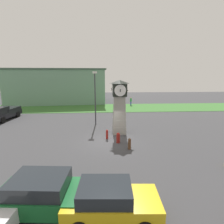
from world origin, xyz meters
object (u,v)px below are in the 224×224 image
at_px(bollard_mid_row, 118,138).
at_px(street_lamp_far_side, 95,94).
at_px(clock_tower, 119,106).
at_px(car_near_tower, 46,193).
at_px(bollard_near_tower, 107,134).
at_px(bollard_far_row, 129,144).
at_px(car_by_building, 110,201).
at_px(pickup_truck, 2,113).
at_px(pedestrian_near_bench, 131,101).

xyz_separation_m(bollard_mid_row, street_lamp_far_side, (-2.15, 5.90, 3.11)).
bearing_deg(clock_tower, car_near_tower, -112.53).
distance_m(bollard_near_tower, bollard_far_row, 2.91).
relative_size(car_by_building, street_lamp_far_side, 0.64).
height_order(car_near_tower, car_by_building, car_near_tower).
height_order(bollard_mid_row, street_lamp_far_side, street_lamp_far_side).
bearing_deg(bollard_far_row, pickup_truck, 146.58).
bearing_deg(bollard_mid_row, street_lamp_far_side, 110.03).
relative_size(bollard_near_tower, bollard_far_row, 0.98).
relative_size(pickup_truck, street_lamp_far_side, 0.90).
bearing_deg(street_lamp_far_side, bollard_near_tower, -76.19).
bearing_deg(street_lamp_far_side, car_near_tower, -97.17).
height_order(clock_tower, bollard_near_tower, clock_tower).
bearing_deg(bollard_near_tower, bollard_mid_row, -45.89).
distance_m(clock_tower, bollard_mid_row, 3.44).
relative_size(bollard_far_row, pickup_truck, 0.16).
distance_m(pickup_truck, street_lamp_far_side, 12.69).
distance_m(bollard_mid_row, street_lamp_far_side, 7.01).
xyz_separation_m(clock_tower, bollard_mid_row, (-0.33, -2.56, -2.27)).
bearing_deg(car_near_tower, bollard_mid_row, 62.88).
bearing_deg(street_lamp_far_side, car_by_building, -85.60).
height_order(pickup_truck, pedestrian_near_bench, pickup_truck).
distance_m(car_near_tower, car_by_building, 2.82).
xyz_separation_m(bollard_near_tower, pickup_truck, (-13.34, 7.59, 0.48)).
bearing_deg(pedestrian_near_bench, bollard_near_tower, -106.22).
height_order(clock_tower, car_by_building, clock_tower).
bearing_deg(pickup_truck, bollard_near_tower, -29.63).
bearing_deg(pedestrian_near_bench, street_lamp_far_side, -116.75).
bearing_deg(clock_tower, car_by_building, -97.55).
distance_m(car_near_tower, pedestrian_near_bench, 27.00).
bearing_deg(pickup_truck, bollard_mid_row, -30.93).
distance_m(bollard_far_row, car_near_tower, 7.66).
relative_size(bollard_near_tower, street_lamp_far_side, 0.14).
height_order(clock_tower, pedestrian_near_bench, clock_tower).
distance_m(bollard_far_row, pickup_truck, 18.04).
xyz_separation_m(bollard_near_tower, bollard_mid_row, (0.94, -0.97, 0.01)).
height_order(clock_tower, pickup_truck, clock_tower).
distance_m(bollard_near_tower, pedestrian_near_bench, 18.07).
relative_size(bollard_far_row, street_lamp_far_side, 0.15).
xyz_separation_m(car_near_tower, car_by_building, (2.76, -0.58, -0.04)).
height_order(bollard_near_tower, bollard_mid_row, bollard_mid_row).
distance_m(car_by_building, pedestrian_near_bench, 26.89).
bearing_deg(street_lamp_far_side, bollard_far_row, -68.11).
relative_size(clock_tower, bollard_far_row, 5.84).
distance_m(pedestrian_near_bench, street_lamp_far_side, 14.16).
bearing_deg(bollard_near_tower, pickup_truck, 150.37).
bearing_deg(clock_tower, bollard_mid_row, -97.40).
xyz_separation_m(clock_tower, car_near_tower, (-4.17, -10.05, -1.92)).
xyz_separation_m(pickup_truck, street_lamp_far_side, (12.13, -2.66, 2.64)).
bearing_deg(bollard_mid_row, car_near_tower, -117.12).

